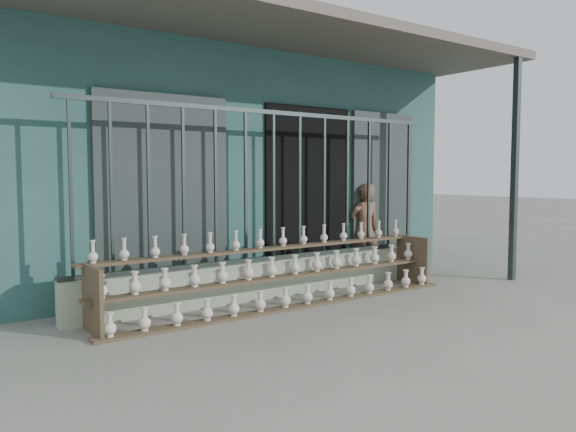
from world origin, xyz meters
TOP-DOWN VIEW (x-y plane):
  - ground at (0.00, 0.00)m, footprint 60.00×60.00m
  - workshop_building at (0.00, 4.23)m, footprint 7.40×6.60m
  - parapet_wall at (0.00, 1.30)m, footprint 5.00×0.20m
  - security_fence at (-0.00, 1.30)m, footprint 5.00×0.04m
  - shelf_rack at (-0.13, 0.88)m, footprint 4.50×0.68m
  - elderly_woman at (1.88, 1.70)m, footprint 0.53×0.38m

SIDE VIEW (x-z plane):
  - ground at x=0.00m, z-range 0.00..0.00m
  - parapet_wall at x=0.00m, z-range 0.00..0.45m
  - shelf_rack at x=-0.13m, z-range -0.06..0.79m
  - elderly_woman at x=1.88m, z-range 0.00..1.35m
  - security_fence at x=0.00m, z-range 0.45..2.25m
  - workshop_building at x=0.00m, z-range 0.02..3.23m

